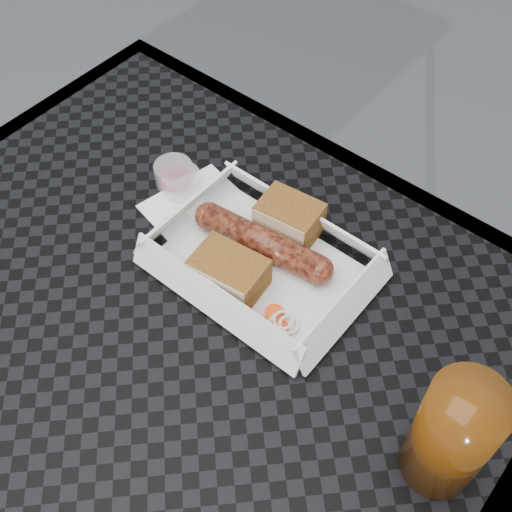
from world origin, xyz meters
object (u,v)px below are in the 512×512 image
Objects in this scene: patio_table at (143,375)px; bratwurst at (262,242)px; food_tray at (261,265)px; drink_glass at (452,435)px.

patio_table is 4.30× the size of bratwurst.
bratwurst reaches higher than food_tray.
drink_glass is at bearing 16.02° from patio_table.
bratwurst is (-0.01, 0.02, 0.02)m from food_tray.
drink_glass is (0.32, 0.09, 0.15)m from patio_table.
patio_table is at bearing -163.98° from drink_glass.
bratwurst is at bearing 80.59° from patio_table.
food_tray is at bearing 76.03° from patio_table.
food_tray is 0.30m from drink_glass.
bratwurst is 1.33× the size of drink_glass.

